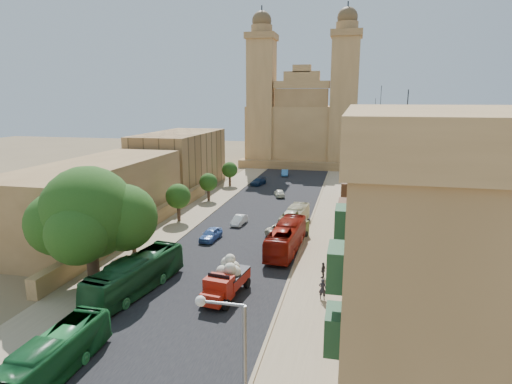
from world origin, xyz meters
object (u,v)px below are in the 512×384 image
at_px(streetlamp, 233,368).
at_px(pedestrian_a, 322,289).
at_px(street_tree_a, 132,220).
at_px(bus_green_south, 49,360).
at_px(car_blue_b, 285,173).
at_px(street_tree_d, 230,170).
at_px(ficus_tree, 90,216).
at_px(bus_red_east, 286,238).
at_px(street_tree_c, 208,182).
at_px(bus_cream_east, 295,218).
at_px(red_truck, 226,280).
at_px(car_white_b, 279,193).
at_px(bus_green_north, 136,275).
at_px(car_white_a, 239,220).
at_px(olive_pickup, 292,232).
at_px(church, 304,125).
at_px(car_blue_a, 211,234).
at_px(car_dkblue, 258,182).
at_px(street_tree_b, 178,196).
at_px(pedestrian_c, 323,270).
at_px(car_cream, 282,228).

bearing_deg(streetlamp, pedestrian_a, 82.03).
height_order(street_tree_a, bus_green_south, street_tree_a).
bearing_deg(car_blue_b, street_tree_d, -131.74).
height_order(ficus_tree, bus_red_east, ficus_tree).
distance_m(street_tree_c, bus_cream_east, 19.23).
height_order(red_truck, car_white_b, red_truck).
relative_size(bus_green_south, bus_green_north, 0.86).
bearing_deg(car_white_b, car_white_a, 64.40).
distance_m(street_tree_d, red_truck, 45.53).
height_order(olive_pickup, bus_green_north, bus_green_north).
height_order(street_tree_a, car_white_b, street_tree_a).
height_order(church, car_blue_a, church).
xyz_separation_m(bus_cream_east, car_dkblue, (-10.31, 25.45, -0.63)).
relative_size(red_truck, bus_green_north, 0.55).
xyz_separation_m(church, street_tree_a, (-10.00, -66.61, -6.01)).
relative_size(streetlamp, bus_green_north, 0.76).
bearing_deg(street_tree_d, streetlamp, -73.54).
xyz_separation_m(bus_green_south, pedestrian_a, (14.49, 13.74, -0.42)).
relative_size(street_tree_d, car_white_b, 1.21).
bearing_deg(street_tree_b, street_tree_c, 90.00).
bearing_deg(street_tree_a, church, 81.46).
relative_size(bus_green_south, pedestrian_a, 5.33).
height_order(streetlamp, pedestrian_c, streetlamp).
height_order(church, car_cream, church).
distance_m(church, car_blue_a, 61.77).
bearing_deg(bus_red_east, ficus_tree, 41.55).
height_order(ficus_tree, street_tree_a, ficus_tree).
relative_size(olive_pickup, car_dkblue, 1.11).
relative_size(ficus_tree, car_blue_a, 2.62).
relative_size(street_tree_a, car_cream, 1.07).
xyz_separation_m(ficus_tree, car_blue_b, (7.71, 56.58, -5.54)).
height_order(street_tree_b, car_cream, street_tree_b).
bearing_deg(ficus_tree, olive_pickup, 46.68).
relative_size(ficus_tree, street_tree_c, 2.38).
relative_size(bus_cream_east, car_blue_a, 2.26).
distance_m(ficus_tree, olive_pickup, 22.61).
height_order(red_truck, car_blue_b, red_truck).
bearing_deg(car_blue_a, ficus_tree, -108.74).
relative_size(street_tree_a, pedestrian_c, 3.51).
height_order(car_white_a, car_cream, car_cream).
bearing_deg(ficus_tree, car_cream, 52.20).
bearing_deg(church, pedestrian_a, -82.08).
bearing_deg(street_tree_a, bus_green_north, -60.44).
xyz_separation_m(ficus_tree, olive_pickup, (15.08, 15.99, -5.27)).
relative_size(street_tree_a, bus_green_north, 0.48).
relative_size(bus_green_north, car_white_b, 2.95).
relative_size(bus_green_south, car_blue_a, 2.33).
distance_m(ficus_tree, street_tree_a, 8.45).
relative_size(street_tree_c, car_blue_a, 1.10).
distance_m(bus_red_east, car_cream, 5.88).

